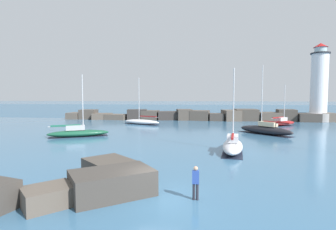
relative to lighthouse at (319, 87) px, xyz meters
name	(u,v)px	position (x,y,z in m)	size (l,w,h in m)	color
ground_plane	(157,197)	(-27.84, -47.11, -7.49)	(600.00, 600.00, 0.00)	#3D6B8E
open_sea_beyond	(195,108)	(-27.84, 59.86, -7.48)	(400.00, 116.00, 0.01)	#2D5B7F
breakwater_jetty	(202,116)	(-25.21, 0.06, -6.44)	(60.60, 6.34, 2.56)	brown
lighthouse	(319,87)	(0.00, 0.00, 0.00)	(4.58, 4.58, 16.88)	gray
foreground_rocks	(80,183)	(-32.11, -47.31, -6.84)	(9.09, 10.29, 1.39)	#4C443D
sailboat_moored_0	(265,129)	(-16.28, -21.94, -6.79)	(7.11, 7.36, 9.92)	black
sailboat_moored_1	(78,133)	(-41.88, -27.41, -6.92)	(7.91, 5.20, 8.36)	#195138
sailboat_moored_2	(233,145)	(-22.41, -34.71, -6.86)	(2.87, 7.26, 8.21)	white
sailboat_moored_3	(142,122)	(-36.91, -10.82, -6.97)	(8.00, 4.66, 9.06)	white
sailboat_moored_4	(282,123)	(-10.34, -9.69, -6.94)	(6.63, 5.99, 7.60)	maroon
person_on_rocks	(196,181)	(-25.81, -47.24, -6.48)	(0.36, 0.24, 1.79)	#282833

